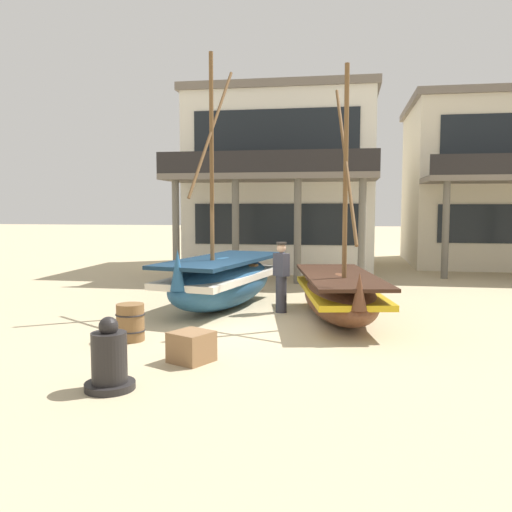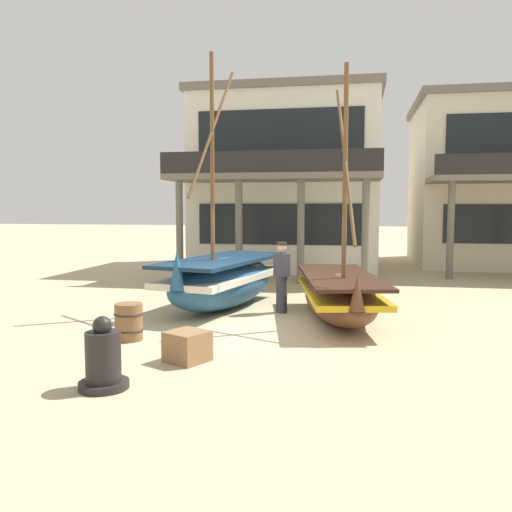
# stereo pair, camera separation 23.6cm
# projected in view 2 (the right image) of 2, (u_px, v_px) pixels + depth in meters

# --- Properties ---
(ground_plane) EXTENTS (120.00, 120.00, 0.00)m
(ground_plane) POSITION_uv_depth(u_px,v_px,m) (247.00, 326.00, 11.35)
(ground_plane) COLOR tan
(fishing_boat_near_left) EXTENTS (2.28, 4.61, 5.46)m
(fishing_boat_near_left) POSITION_uv_depth(u_px,v_px,m) (339.00, 294.00, 11.95)
(fishing_boat_near_left) COLOR brown
(fishing_boat_near_left) RESTS_ON ground
(fishing_boat_centre_large) EXTENTS (2.63, 4.86, 6.09)m
(fishing_boat_centre_large) POSITION_uv_depth(u_px,v_px,m) (223.00, 280.00, 13.39)
(fishing_boat_centre_large) COLOR #23517A
(fishing_boat_centre_large) RESTS_ON ground
(fisherman_by_hull) EXTENTS (0.42, 0.40, 1.68)m
(fisherman_by_hull) POSITION_uv_depth(u_px,v_px,m) (282.00, 278.00, 12.73)
(fisherman_by_hull) COLOR #33333D
(fisherman_by_hull) RESTS_ON ground
(capstan_winch) EXTENTS (0.70, 0.70, 1.02)m
(capstan_winch) POSITION_uv_depth(u_px,v_px,m) (103.00, 360.00, 7.42)
(capstan_winch) COLOR black
(capstan_winch) RESTS_ON ground
(wooden_barrel) EXTENTS (0.56, 0.56, 0.70)m
(wooden_barrel) POSITION_uv_depth(u_px,v_px,m) (129.00, 322.00, 10.13)
(wooden_barrel) COLOR brown
(wooden_barrel) RESTS_ON ground
(cargo_crate) EXTENTS (0.80, 0.80, 0.50)m
(cargo_crate) POSITION_uv_depth(u_px,v_px,m) (187.00, 346.00, 8.74)
(cargo_crate) COLOR olive
(cargo_crate) RESTS_ON ground
(harbor_building_main) EXTENTS (7.50, 8.49, 7.13)m
(harbor_building_main) POSITION_uv_depth(u_px,v_px,m) (289.00, 181.00, 22.36)
(harbor_building_main) COLOR silver
(harbor_building_main) RESTS_ON ground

